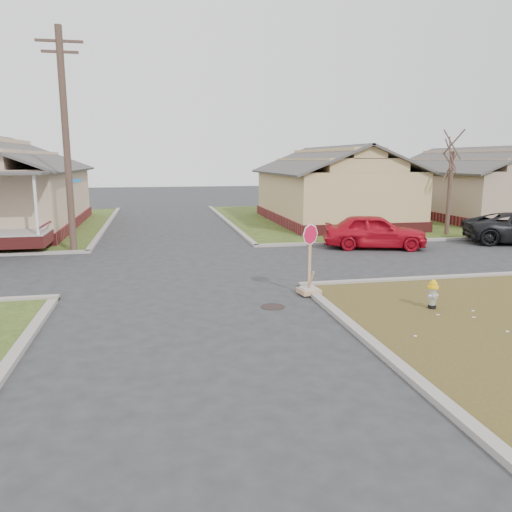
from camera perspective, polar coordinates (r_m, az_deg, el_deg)
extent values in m
plane|color=#27282A|center=(13.50, -7.75, -5.71)|extent=(120.00, 120.00, 0.00)
cube|color=#2F4217|center=(38.59, 24.86, 4.28)|extent=(37.00, 19.00, 0.05)
cylinder|color=black|center=(13.33, 1.91, -5.81)|extent=(0.64, 0.64, 0.01)
cube|color=maroon|center=(31.53, 8.62, 4.39)|extent=(7.20, 11.20, 0.60)
cube|color=tan|center=(31.39, 8.71, 7.29)|extent=(7.00, 11.00, 2.60)
cube|color=maroon|center=(36.18, 23.72, 4.43)|extent=(7.20, 11.20, 0.60)
cube|color=tan|center=(36.06, 23.92, 6.95)|extent=(7.00, 11.00, 2.60)
cylinder|color=#473229|center=(22.09, -20.86, 11.96)|extent=(0.28, 0.28, 9.00)
cube|color=#473229|center=(22.55, -21.58, 21.89)|extent=(1.80, 0.10, 0.10)
cube|color=#473229|center=(22.47, -21.51, 20.89)|extent=(1.40, 0.10, 0.10)
cylinder|color=#473229|center=(27.48, 21.23, 6.69)|extent=(0.22, 0.22, 4.20)
cylinder|color=black|center=(13.81, 19.46, -5.46)|extent=(0.21, 0.21, 0.09)
cylinder|color=silver|center=(13.74, 19.53, -4.39)|extent=(0.18, 0.18, 0.44)
sphere|color=silver|center=(13.68, 19.59, -3.51)|extent=(0.18, 0.18, 0.18)
cylinder|color=yellow|center=(13.68, 19.60, -3.36)|extent=(0.28, 0.28, 0.06)
cylinder|color=yellow|center=(13.66, 19.61, -3.09)|extent=(0.21, 0.21, 0.09)
sphere|color=yellow|center=(13.65, 19.63, -2.86)|extent=(0.14, 0.14, 0.14)
cube|color=tan|center=(14.51, 6.07, -4.00)|extent=(0.56, 0.56, 0.14)
cube|color=#A6A098|center=(14.49, 6.08, -3.67)|extent=(0.45, 0.45, 0.04)
cube|color=tan|center=(14.29, 6.15, -0.22)|extent=(0.08, 0.04, 1.91)
cylinder|color=#C90D3B|center=(14.14, 6.25, 2.46)|extent=(0.51, 0.22, 0.54)
cylinder|color=silver|center=(14.15, 6.24, 2.47)|extent=(0.58, 0.25, 0.62)
imported|color=#B50C1C|center=(22.53, 13.40, 2.78)|extent=(4.75, 2.94, 1.51)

